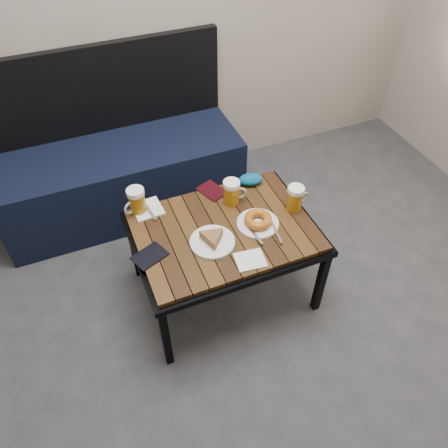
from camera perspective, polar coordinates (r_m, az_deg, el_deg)
name	(u,v)px	position (r m, az deg, el deg)	size (l,w,h in m)	color
bench	(121,171)	(2.69, -13.32, 6.69)	(1.40, 0.50, 0.95)	black
cafe_table	(224,235)	(2.03, 0.00, -1.43)	(0.84, 0.62, 0.47)	black
beer_mug_left	(136,201)	(2.07, -11.36, 2.97)	(0.13, 0.11, 0.13)	#A1650D
beer_mug_centre	(232,192)	(2.08, 1.04, 4.19)	(0.12, 0.09, 0.13)	#A1650D
beer_mug_right	(295,198)	(2.08, 9.30, 3.40)	(0.11, 0.08, 0.13)	#A1650D
plate_pie	(212,240)	(1.92, -1.54, -2.05)	(0.20, 0.20, 0.06)	white
plate_bagel	(258,221)	(2.00, 4.46, 0.35)	(0.19, 0.25, 0.05)	white
napkin_left	(148,209)	(2.11, -9.95, 1.95)	(0.14, 0.18, 0.01)	white
napkin_right	(250,260)	(1.87, 3.44, -4.72)	(0.14, 0.12, 0.01)	white
passport_navy	(150,256)	(1.91, -9.68, -4.13)	(0.10, 0.14, 0.01)	black
passport_burgundy	(212,191)	(2.18, -1.58, 4.37)	(0.10, 0.14, 0.01)	black
knit_pouch	(251,179)	(2.21, 3.50, 5.83)	(0.12, 0.08, 0.05)	#05408E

